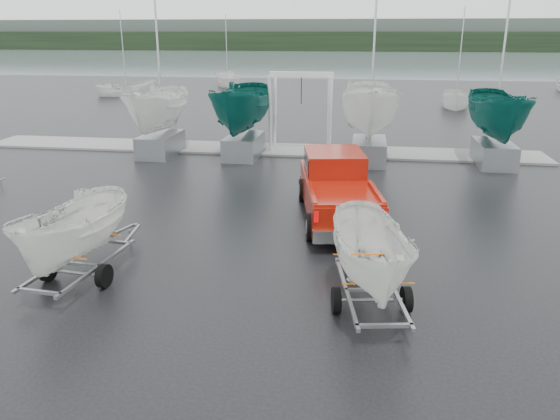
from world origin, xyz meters
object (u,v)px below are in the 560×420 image
Objects in this scene: pickup_truck at (336,185)px; trailer_hitched at (375,200)px; boat_hoist at (301,101)px; trailer_parked at (69,183)px.

trailer_hitched reaches higher than pickup_truck.
trailer_hitched is 17.35m from boat_hoist.
boat_hoist is (-2.43, 10.40, 1.57)m from pickup_truck.
pickup_truck is 1.38× the size of trailer_parked.
pickup_truck is 10.79m from boat_hoist.
trailer_hitched is at bearing -90.00° from pickup_truck.
trailer_parked is 17.04m from boat_hoist.
trailer_parked is at bearing -144.64° from pickup_truck.
boat_hoist reaches higher than pickup_truck.
boat_hoist is (3.75, 16.63, 0.07)m from trailer_parked.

